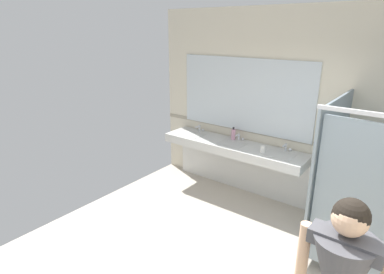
% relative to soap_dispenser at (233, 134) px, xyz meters
% --- Properties ---
extents(wall_back, '(6.38, 0.12, 2.98)m').
position_rel_soap_dispenser_xyz_m(wall_back, '(1.69, 0.19, 0.51)').
color(wall_back, beige).
rests_on(wall_back, ground_plane).
extents(wall_back_tile_band, '(6.38, 0.01, 0.06)m').
position_rel_soap_dispenser_xyz_m(wall_back_tile_band, '(1.69, 0.13, 0.07)').
color(wall_back_tile_band, '#9E937F').
rests_on(wall_back_tile_band, wall_back).
extents(vanity_counter, '(2.42, 0.57, 1.00)m').
position_rel_soap_dispenser_xyz_m(vanity_counter, '(0.09, -0.08, -0.33)').
color(vanity_counter, silver).
rests_on(vanity_counter, ground_plane).
extents(mirror_panel, '(2.32, 0.02, 1.18)m').
position_rel_soap_dispenser_xyz_m(mirror_panel, '(0.09, 0.12, 0.65)').
color(mirror_panel, silver).
rests_on(mirror_panel, wall_back).
extents(soap_dispenser, '(0.07, 0.07, 0.21)m').
position_rel_soap_dispenser_xyz_m(soap_dispenser, '(0.00, 0.00, 0.00)').
color(soap_dispenser, '#D899B2').
rests_on(soap_dispenser, vanity_counter).
extents(paper_cup, '(0.07, 0.07, 0.10)m').
position_rel_soap_dispenser_xyz_m(paper_cup, '(0.65, -0.25, -0.04)').
color(paper_cup, white).
rests_on(paper_cup, vanity_counter).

